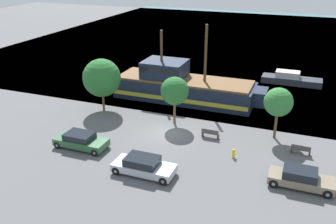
{
  "coord_description": "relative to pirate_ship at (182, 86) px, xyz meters",
  "views": [
    {
      "loc": [
        11.39,
        -29.23,
        15.32
      ],
      "look_at": [
        -0.67,
        2.0,
        1.2
      ],
      "focal_mm": 40.0,
      "sensor_mm": 36.0,
      "label": 1
    }
  ],
  "objects": [
    {
      "name": "tree_row_east",
      "position": [
        -6.84,
        -5.95,
        1.97
      ],
      "size": [
        3.96,
        3.96,
        5.5
      ],
      "color": "brown",
      "rests_on": "ground_plane"
    },
    {
      "name": "parked_car_curb_rear",
      "position": [
        2.47,
        -16.07,
        -0.86
      ],
      "size": [
        4.72,
        2.02,
        1.38
      ],
      "color": "#B7BCC6",
      "rests_on": "ground_plane"
    },
    {
      "name": "parked_car_curb_mid",
      "position": [
        13.6,
        -13.59,
        -0.86
      ],
      "size": [
        4.5,
        1.86,
        1.39
      ],
      "color": "#7F705B",
      "rests_on": "ground_plane"
    },
    {
      "name": "water_surface",
      "position": [
        1.56,
        35.15,
        -1.55
      ],
      "size": [
        80.0,
        80.0,
        0.0
      ],
      "primitive_type": "plane",
      "color": "teal",
      "rests_on": "ground"
    },
    {
      "name": "parked_car_curb_front",
      "position": [
        -4.28,
        -14.17,
        -0.89
      ],
      "size": [
        4.54,
        2.0,
        1.32
      ],
      "color": "#2D5B38",
      "rests_on": "ground_plane"
    },
    {
      "name": "bench_promenade_east",
      "position": [
        5.57,
        -8.38,
        -1.12
      ],
      "size": [
        1.56,
        0.45,
        0.85
      ],
      "color": "#4C4742",
      "rests_on": "ground_plane"
    },
    {
      "name": "tree_row_midwest",
      "position": [
        11.0,
        -6.3,
        1.89
      ],
      "size": [
        2.54,
        2.54,
        4.73
      ],
      "color": "brown",
      "rests_on": "ground_plane"
    },
    {
      "name": "moored_boat_dockside",
      "position": [
        11.13,
        10.31,
        -0.96
      ],
      "size": [
        7.39,
        2.18,
        1.59
      ],
      "color": "#2D333D",
      "rests_on": "water_surface"
    },
    {
      "name": "bench_promenade_west",
      "position": [
        13.37,
        -8.66,
        -1.12
      ],
      "size": [
        1.56,
        0.45,
        0.85
      ],
      "color": "#4C4742",
      "rests_on": "ground_plane"
    },
    {
      "name": "pirate_ship",
      "position": [
        0.0,
        0.0,
        0.0
      ],
      "size": [
        17.01,
        4.91,
        8.64
      ],
      "color": "#192338",
      "rests_on": "water_surface"
    },
    {
      "name": "ground_plane",
      "position": [
        1.56,
        -8.85,
        -1.55
      ],
      "size": [
        160.0,
        160.0,
        0.0
      ],
      "primitive_type": "plane",
      "color": "#5B5B5E"
    },
    {
      "name": "fire_hydrant",
      "position": [
        8.3,
        -11.2,
        -1.14
      ],
      "size": [
        0.42,
        0.25,
        0.76
      ],
      "color": "yellow",
      "rests_on": "ground_plane"
    },
    {
      "name": "tree_row_mideast",
      "position": [
        1.45,
        -6.52,
        1.78
      ],
      "size": [
        2.7,
        2.7,
        4.7
      ],
      "color": "brown",
      "rests_on": "ground_plane"
    }
  ]
}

